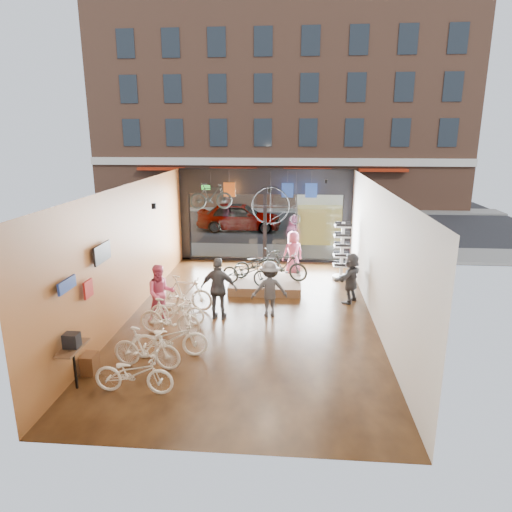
# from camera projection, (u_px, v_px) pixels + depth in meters

# --- Properties ---
(ground_plane) EXTENTS (7.00, 12.00, 0.04)m
(ground_plane) POSITION_uv_depth(u_px,v_px,m) (251.00, 316.00, 13.41)
(ground_plane) COLOR black
(ground_plane) RESTS_ON ground
(ceiling) EXTENTS (7.00, 12.00, 0.04)m
(ceiling) POSITION_uv_depth(u_px,v_px,m) (251.00, 185.00, 12.41)
(ceiling) COLOR black
(ceiling) RESTS_ON ground
(wall_left) EXTENTS (0.04, 12.00, 3.80)m
(wall_left) POSITION_uv_depth(u_px,v_px,m) (130.00, 250.00, 13.20)
(wall_left) COLOR #B56536
(wall_left) RESTS_ON ground
(wall_right) EXTENTS (0.04, 12.00, 3.80)m
(wall_right) POSITION_uv_depth(u_px,v_px,m) (378.00, 256.00, 12.63)
(wall_right) COLOR beige
(wall_right) RESTS_ON ground
(wall_back) EXTENTS (7.00, 0.04, 3.80)m
(wall_back) POSITION_uv_depth(u_px,v_px,m) (215.00, 350.00, 7.12)
(wall_back) COLOR beige
(wall_back) RESTS_ON ground
(storefront) EXTENTS (7.00, 0.26, 3.80)m
(storefront) POSITION_uv_depth(u_px,v_px,m) (265.00, 216.00, 18.68)
(storefront) COLOR black
(storefront) RESTS_ON ground
(exit_sign) EXTENTS (0.35, 0.06, 0.18)m
(exit_sign) POSITION_uv_depth(u_px,v_px,m) (206.00, 187.00, 18.46)
(exit_sign) COLOR #198C26
(exit_sign) RESTS_ON storefront
(street_road) EXTENTS (30.00, 18.00, 0.02)m
(street_road) POSITION_uv_depth(u_px,v_px,m) (274.00, 221.00, 27.84)
(street_road) COLOR black
(street_road) RESTS_ON ground
(sidewalk_near) EXTENTS (30.00, 2.40, 0.12)m
(sidewalk_near) POSITION_uv_depth(u_px,v_px,m) (267.00, 252.00, 20.32)
(sidewalk_near) COLOR slate
(sidewalk_near) RESTS_ON ground
(sidewalk_far) EXTENTS (30.00, 2.00, 0.12)m
(sidewalk_far) POSITION_uv_depth(u_px,v_px,m) (277.00, 209.00, 31.67)
(sidewalk_far) COLOR slate
(sidewalk_far) RESTS_ON ground
(opposite_building) EXTENTS (26.00, 5.00, 14.00)m
(opposite_building) POSITION_uv_depth(u_px,v_px,m) (280.00, 106.00, 32.26)
(opposite_building) COLOR brown
(opposite_building) RESTS_ON ground
(street_car) EXTENTS (4.54, 1.83, 1.55)m
(street_car) POSITION_uv_depth(u_px,v_px,m) (239.00, 216.00, 24.89)
(street_car) COLOR gray
(street_car) RESTS_ON street_road
(box_truck) EXTENTS (2.21, 6.62, 2.61)m
(box_truck) POSITION_uv_depth(u_px,v_px,m) (318.00, 211.00, 23.45)
(box_truck) COLOR silver
(box_truck) RESTS_ON street_road
(floor_bike_0) EXTENTS (1.67, 0.62, 0.87)m
(floor_bike_0) POSITION_uv_depth(u_px,v_px,m) (134.00, 373.00, 9.32)
(floor_bike_0) COLOR silver
(floor_bike_0) RESTS_ON ground_plane
(floor_bike_1) EXTENTS (1.67, 0.68, 0.98)m
(floor_bike_1) POSITION_uv_depth(u_px,v_px,m) (147.00, 348.00, 10.29)
(floor_bike_1) COLOR silver
(floor_bike_1) RESTS_ON ground_plane
(floor_bike_2) EXTENTS (1.87, 0.94, 0.94)m
(floor_bike_2) POSITION_uv_depth(u_px,v_px,m) (170.00, 339.00, 10.81)
(floor_bike_2) COLOR silver
(floor_bike_2) RESTS_ON ground_plane
(floor_bike_3) EXTENTS (1.75, 0.72, 1.02)m
(floor_bike_3) POSITION_uv_depth(u_px,v_px,m) (170.00, 317.00, 11.96)
(floor_bike_3) COLOR silver
(floor_bike_3) RESTS_ON ground_plane
(floor_bike_4) EXTENTS (1.62, 0.69, 0.83)m
(floor_bike_4) POSITION_uv_depth(u_px,v_px,m) (177.00, 310.00, 12.73)
(floor_bike_4) COLOR silver
(floor_bike_4) RESTS_ON ground_plane
(floor_bike_5) EXTENTS (1.81, 0.79, 1.05)m
(floor_bike_5) POSITION_uv_depth(u_px,v_px,m) (185.00, 293.00, 13.74)
(floor_bike_5) COLOR silver
(floor_bike_5) RESTS_ON ground_plane
(display_platform) EXTENTS (2.40, 1.80, 0.30)m
(display_platform) POSITION_uv_depth(u_px,v_px,m) (266.00, 285.00, 15.64)
(display_platform) COLOR #4A371D
(display_platform) RESTS_ON ground_plane
(display_bike_left) EXTENTS (1.81, 1.10, 0.90)m
(display_bike_left) POSITION_uv_depth(u_px,v_px,m) (246.00, 272.00, 15.03)
(display_bike_left) COLOR black
(display_bike_left) RESTS_ON display_platform
(display_bike_mid) EXTENTS (1.74, 0.96, 1.01)m
(display_bike_mid) POSITION_uv_depth(u_px,v_px,m) (284.00, 266.00, 15.56)
(display_bike_mid) COLOR black
(display_bike_mid) RESTS_ON display_platform
(display_bike_right) EXTENTS (1.83, 1.38, 0.92)m
(display_bike_right) POSITION_uv_depth(u_px,v_px,m) (257.00, 264.00, 15.96)
(display_bike_right) COLOR black
(display_bike_right) RESTS_ON display_platform
(customer_1) EXTENTS (0.99, 0.90, 1.66)m
(customer_1) POSITION_uv_depth(u_px,v_px,m) (161.00, 293.00, 12.79)
(customer_1) COLOR #CC4C72
(customer_1) RESTS_ON ground_plane
(customer_2) EXTENTS (1.09, 0.52, 1.81)m
(customer_2) POSITION_uv_depth(u_px,v_px,m) (219.00, 289.00, 12.96)
(customer_2) COLOR #3F3F44
(customer_2) RESTS_ON ground_plane
(customer_3) EXTENTS (1.17, 0.81, 1.65)m
(customer_3) POSITION_uv_depth(u_px,v_px,m) (269.00, 289.00, 13.17)
(customer_3) COLOR #3F3F44
(customer_3) RESTS_ON ground_plane
(customer_4) EXTENTS (0.96, 0.82, 1.65)m
(customer_4) POSITION_uv_depth(u_px,v_px,m) (293.00, 253.00, 17.16)
(customer_4) COLOR #CC4C72
(customer_4) RESTS_ON ground_plane
(customer_5) EXTENTS (1.18, 1.52, 1.60)m
(customer_5) POSITION_uv_depth(u_px,v_px,m) (351.00, 278.00, 14.27)
(customer_5) COLOR #3F3F44
(customer_5) RESTS_ON ground_plane
(sunglasses_rack) EXTENTS (0.70, 0.61, 2.11)m
(sunglasses_rack) POSITION_uv_depth(u_px,v_px,m) (342.00, 251.00, 16.50)
(sunglasses_rack) COLOR white
(sunglasses_rack) RESTS_ON ground_plane
(wall_merch) EXTENTS (0.40, 2.40, 2.60)m
(wall_merch) POSITION_uv_depth(u_px,v_px,m) (83.00, 317.00, 9.98)
(wall_merch) COLOR navy
(wall_merch) RESTS_ON wall_left
(penny_farthing) EXTENTS (1.78, 0.06, 1.43)m
(penny_farthing) POSITION_uv_depth(u_px,v_px,m) (278.00, 207.00, 17.08)
(penny_farthing) COLOR black
(penny_farthing) RESTS_ON ceiling
(hung_bike) EXTENTS (1.64, 0.85, 0.95)m
(hung_bike) POSITION_uv_depth(u_px,v_px,m) (211.00, 196.00, 16.84)
(hung_bike) COLOR black
(hung_bike) RESTS_ON ceiling
(jersey_left) EXTENTS (0.45, 0.03, 0.55)m
(jersey_left) POSITION_uv_depth(u_px,v_px,m) (229.00, 190.00, 17.72)
(jersey_left) COLOR #CC5919
(jersey_left) RESTS_ON ceiling
(jersey_mid) EXTENTS (0.45, 0.03, 0.55)m
(jersey_mid) POSITION_uv_depth(u_px,v_px,m) (288.00, 190.00, 17.54)
(jersey_mid) COLOR #1E3F99
(jersey_mid) RESTS_ON ceiling
(jersey_right) EXTENTS (0.45, 0.03, 0.55)m
(jersey_right) POSITION_uv_depth(u_px,v_px,m) (311.00, 191.00, 17.47)
(jersey_right) COLOR #1E3F99
(jersey_right) RESTS_ON ceiling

